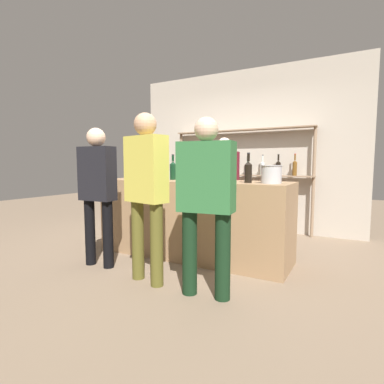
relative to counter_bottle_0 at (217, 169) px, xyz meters
name	(u,v)px	position (x,y,z in m)	size (l,w,h in m)	color
ground_plane	(192,256)	(-0.44, 0.23, -1.11)	(16.00, 16.00, 0.00)	#7A6651
bar_counter	(192,219)	(-0.44, 0.23, -0.63)	(2.42, 0.70, 0.96)	#997551
back_wall	(244,151)	(-0.44, 2.18, 0.29)	(4.02, 0.12, 2.80)	#B2A899
back_shelf	(240,164)	(-0.46, 2.00, 0.06)	(2.46, 0.18, 1.75)	#897056
counter_bottle_0	(217,169)	(0.00, 0.00, 0.00)	(0.09, 0.09, 0.39)	#0F1956
counter_bottle_1	(208,169)	(-0.21, 0.21, -0.01)	(0.08, 0.08, 0.37)	silver
counter_bottle_2	(173,170)	(-0.74, 0.26, -0.02)	(0.08, 0.08, 0.33)	black
counter_bottle_3	(197,171)	(-0.41, 0.29, -0.03)	(0.07, 0.07, 0.32)	silver
counter_bottle_4	(248,171)	(0.31, 0.12, -0.02)	(0.08, 0.08, 0.33)	black
wine_glass	(233,171)	(0.02, 0.41, -0.04)	(0.07, 0.07, 0.15)	silver
ice_bucket	(271,174)	(0.55, 0.15, -0.05)	(0.23, 0.23, 0.19)	#B2B2B7
cork_jar	(169,175)	(-0.85, 0.33, -0.09)	(0.13, 0.13, 0.12)	silver
customer_left	(97,186)	(-1.20, -0.60, -0.19)	(0.42, 0.20, 1.56)	black
customer_right	(206,195)	(0.22, -0.73, -0.21)	(0.50, 0.26, 1.56)	black
customer_center	(146,185)	(-0.43, -0.72, -0.14)	(0.47, 0.28, 1.65)	brown
server_behind_counter	(224,182)	(-0.32, 0.97, -0.21)	(0.43, 0.24, 1.54)	black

